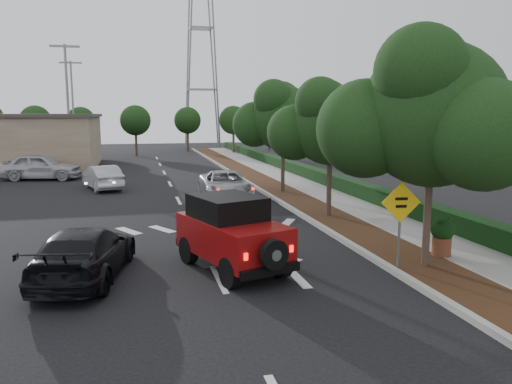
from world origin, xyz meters
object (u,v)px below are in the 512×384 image
object	(u,v)px
red_jeep	(229,232)
silver_suv_ahead	(226,185)
black_suv_oncoming	(85,253)
speed_hump_sign	(400,213)

from	to	relation	value
red_jeep	silver_suv_ahead	distance (m)	11.38
red_jeep	black_suv_oncoming	bearing A→B (deg)	161.09
red_jeep	speed_hump_sign	distance (m)	4.60
silver_suv_ahead	black_suv_oncoming	bearing A→B (deg)	-116.09
silver_suv_ahead	speed_hump_sign	distance (m)	12.84
red_jeep	silver_suv_ahead	bearing A→B (deg)	61.69
red_jeep	speed_hump_sign	size ratio (longest dim) A/B	1.77
red_jeep	silver_suv_ahead	world-z (taller)	red_jeep
black_suv_oncoming	speed_hump_sign	distance (m)	8.28
silver_suv_ahead	black_suv_oncoming	world-z (taller)	silver_suv_ahead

